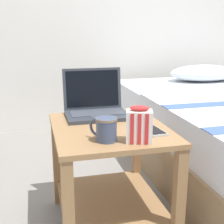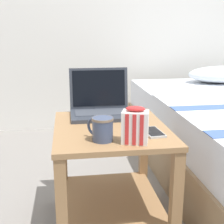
% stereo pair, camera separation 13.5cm
% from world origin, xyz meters
% --- Properties ---
extents(ground_plane, '(8.00, 8.00, 0.00)m').
position_xyz_m(ground_plane, '(0.00, 0.00, 0.00)').
color(ground_plane, gray).
extents(bedside_table, '(0.51, 0.60, 0.51)m').
position_xyz_m(bedside_table, '(0.00, 0.00, 0.33)').
color(bedside_table, '#997047').
rests_on(bedside_table, ground_plane).
extents(laptop, '(0.31, 0.25, 0.23)m').
position_xyz_m(laptop, '(-0.02, 0.21, 0.55)').
color(laptop, '#333842').
rests_on(laptop, bedside_table).
extents(mug_front_left, '(0.10, 0.11, 0.09)m').
position_xyz_m(mug_front_left, '(-0.06, -0.18, 0.56)').
color(mug_front_left, '#3F4C6B').
rests_on(mug_front_left, bedside_table).
extents(snack_bag, '(0.12, 0.10, 0.15)m').
position_xyz_m(snack_bag, '(0.06, -0.22, 0.57)').
color(snack_bag, white).
rests_on(snack_bag, bedside_table).
extents(cell_phone, '(0.08, 0.14, 0.01)m').
position_xyz_m(cell_phone, '(0.16, -0.12, 0.51)').
color(cell_phone, '#B7BABC').
rests_on(cell_phone, bedside_table).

